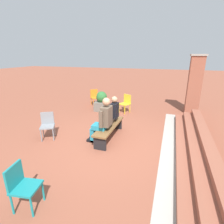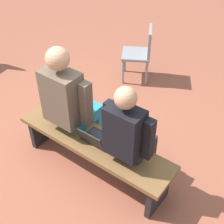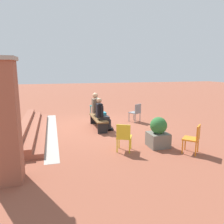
# 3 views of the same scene
# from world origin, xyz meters

# --- Properties ---
(ground_plane) EXTENTS (60.00, 60.00, 0.00)m
(ground_plane) POSITION_xyz_m (0.00, 0.00, 0.00)
(ground_plane) COLOR brown
(concrete_strip) EXTENTS (6.25, 0.40, 0.01)m
(concrete_strip) POSITION_xyz_m (-0.31, 1.72, 0.00)
(concrete_strip) COLOR #A8A399
(concrete_strip) RESTS_ON ground
(brick_steps) EXTENTS (5.45, 0.90, 0.45)m
(brick_steps) POSITION_xyz_m (-0.31, 2.47, 0.17)
(brick_steps) COLOR #93513D
(brick_steps) RESTS_ON ground
(brick_pillar_left_of_steps) EXTENTS (0.64, 0.64, 2.62)m
(brick_pillar_left_of_steps) POSITION_xyz_m (-4.08, 2.59, 1.32)
(brick_pillar_left_of_steps) COLOR #93513D
(brick_pillar_left_of_steps) RESTS_ON ground
(bench) EXTENTS (1.80, 0.44, 0.45)m
(bench) POSITION_xyz_m (-0.31, -0.14, 0.35)
(bench) COLOR brown
(bench) RESTS_ON ground
(person_student) EXTENTS (0.52, 0.65, 1.30)m
(person_student) POSITION_xyz_m (-0.72, -0.20, 0.70)
(person_student) COLOR #232328
(person_student) RESTS_ON ground
(person_adult) EXTENTS (0.59, 0.75, 1.43)m
(person_adult) POSITION_xyz_m (0.04, -0.21, 0.75)
(person_adult) COLOR teal
(person_adult) RESTS_ON ground
(laptop) EXTENTS (0.32, 0.29, 0.21)m
(laptop) POSITION_xyz_m (-0.35, -0.13, 0.50)
(laptop) COLOR black
(laptop) RESTS_ON bench
(plastic_chair_mid_courtyard) EXTENTS (0.56, 0.56, 0.84)m
(plastic_chair_mid_courtyard) POSITION_xyz_m (-3.08, -0.32, 0.48)
(plastic_chair_mid_courtyard) COLOR gold
(plastic_chair_mid_courtyard) RESTS_ON ground
(plastic_chair_by_pillar) EXTENTS (0.57, 0.57, 0.84)m
(plastic_chair_by_pillar) POSITION_xyz_m (0.31, -2.03, 0.48)
(plastic_chair_by_pillar) COLOR gray
(plastic_chair_by_pillar) RESTS_ON ground
(plastic_chair_far_right) EXTENTS (0.59, 0.59, 0.84)m
(plastic_chair_far_right) POSITION_xyz_m (-3.74, -2.19, 0.48)
(plastic_chair_far_right) COLOR orange
(plastic_chair_far_right) RESTS_ON ground
(plastic_chair_far_left) EXTENTS (0.49, 0.49, 0.84)m
(plastic_chair_far_left) POSITION_xyz_m (2.73, -0.65, 0.48)
(plastic_chair_far_left) COLOR teal
(plastic_chair_far_left) RESTS_ON ground
(planter) EXTENTS (0.60, 0.60, 0.94)m
(planter) POSITION_xyz_m (-2.96, -1.48, 0.44)
(planter) COLOR #6B665B
(planter) RESTS_ON ground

